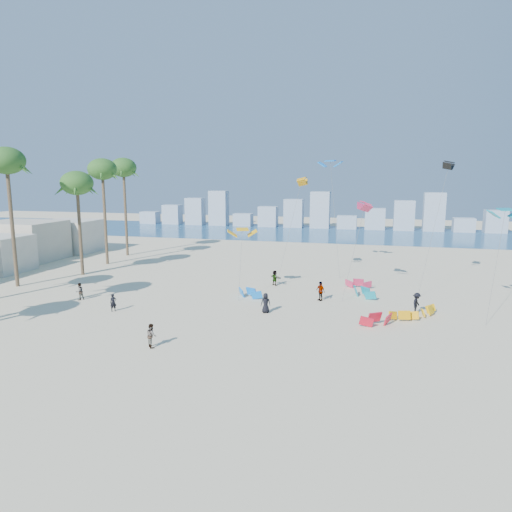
# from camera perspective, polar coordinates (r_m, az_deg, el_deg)

# --- Properties ---
(ground) EXTENTS (220.00, 220.00, 0.00)m
(ground) POSITION_cam_1_polar(r_m,az_deg,el_deg) (30.29, -13.52, -13.27)
(ground) COLOR beige
(ground) RESTS_ON ground
(ocean) EXTENTS (220.00, 220.00, 0.00)m
(ocean) POSITION_cam_1_polar(r_m,az_deg,el_deg) (98.12, 6.47, 2.90)
(ocean) COLOR navy
(ocean) RESTS_ON ground
(kitesurfer_near) EXTENTS (0.67, 0.68, 1.58)m
(kitesurfer_near) POSITION_cam_1_polar(r_m,az_deg,el_deg) (42.49, -17.37, -5.57)
(kitesurfer_near) COLOR black
(kitesurfer_near) RESTS_ON ground
(kitesurfer_mid) EXTENTS (1.02, 1.04, 1.68)m
(kitesurfer_mid) POSITION_cam_1_polar(r_m,az_deg,el_deg) (33.17, -12.91, -9.62)
(kitesurfer_mid) COLOR gray
(kitesurfer_mid) RESTS_ON ground
(kitesurfers_far) EXTENTS (41.31, 11.74, 1.89)m
(kitesurfers_far) POSITION_cam_1_polar(r_m,az_deg,el_deg) (43.59, 6.73, -4.65)
(kitesurfers_far) COLOR black
(kitesurfers_far) RESTS_ON ground
(grounded_kites) EXTENTS (19.01, 14.29, 0.95)m
(grounded_kites) POSITION_cam_1_polar(r_m,az_deg,el_deg) (43.65, 12.32, -5.40)
(grounded_kites) COLOR #0D75E9
(grounded_kites) RESTS_ON ground
(flying_kites) EXTENTS (32.58, 19.46, 14.22)m
(flying_kites) POSITION_cam_1_polar(r_m,az_deg,el_deg) (48.21, 16.23, 7.62)
(flying_kites) COLOR #FFB40D
(flying_kites) RESTS_ON ground
(palm_row) EXTENTS (8.93, 44.80, 14.85)m
(palm_row) POSITION_cam_1_polar(r_m,az_deg,el_deg) (53.59, -26.55, 8.70)
(palm_row) COLOR brown
(palm_row) RESTS_ON ground
(distant_skyline) EXTENTS (85.00, 3.00, 8.40)m
(distant_skyline) POSITION_cam_1_polar(r_m,az_deg,el_deg) (107.83, 6.62, 5.17)
(distant_skyline) COLOR #9EADBF
(distant_skyline) RESTS_ON ground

